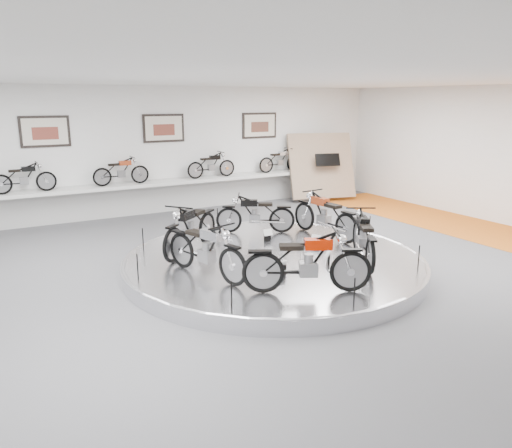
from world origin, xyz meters
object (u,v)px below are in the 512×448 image
display_platform (274,263)px  shelf (169,183)px  bike_a (325,215)px  bike_d (206,249)px  bike_f (364,237)px  bike_c (191,227)px  bike_b (255,214)px  bike_e (307,262)px

display_platform → shelf: bearing=90.0°
display_platform → bike_a: 2.18m
bike_d → bike_f: size_ratio=1.01×
shelf → bike_f: bike_f is taller
shelf → bike_f: size_ratio=6.05×
bike_d → bike_c: bearing=150.9°
display_platform → bike_f: bearing=-41.2°
bike_a → display_platform: bearing=106.0°
shelf → bike_f: bearing=-79.6°
bike_b → display_platform: bearing=101.4°
display_platform → bike_a: size_ratio=3.41×
shelf → bike_e: 8.46m
bike_a → bike_b: (-1.29, 1.16, -0.06)m
shelf → bike_a: 5.96m
bike_c → bike_f: 3.70m
shelf → bike_a: bearing=-71.2°
shelf → bike_d: bearing=-104.5°
bike_b → bike_f: bearing=133.3°
shelf → bike_e: bike_e is taller
shelf → bike_a: (1.92, -5.64, -0.15)m
shelf → bike_d: (-1.77, -6.81, -0.16)m
bike_e → bike_b: bearing=100.4°
display_platform → bike_c: 1.97m
bike_a → bike_e: bike_e is taller
bike_c → bike_d: size_ratio=1.04×
bike_b → bike_c: bearing=49.7°
bike_f → shelf: bearing=41.1°
bike_e → display_platform: bearing=101.5°
display_platform → bike_d: bearing=-166.8°
bike_a → bike_e: 3.76m
shelf → bike_b: (0.64, -4.48, -0.21)m
display_platform → bike_a: bike_a is taller
bike_a → bike_e: (-2.51, -2.80, 0.01)m
display_platform → bike_f: (1.40, -1.23, 0.68)m
bike_a → bike_d: bike_a is taller
display_platform → bike_c: (-1.41, 1.17, 0.71)m
display_platform → bike_a: bearing=21.7°
bike_a → bike_f: 2.06m
bike_c → bike_f: bike_c is taller
shelf → bike_b: 4.53m
bike_b → bike_d: (-2.40, -2.33, 0.05)m
bike_a → bike_b: size_ratio=1.12×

